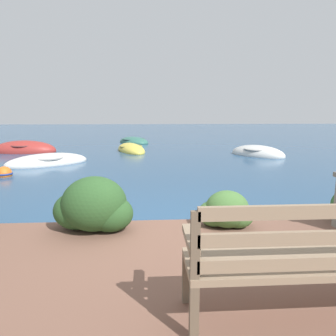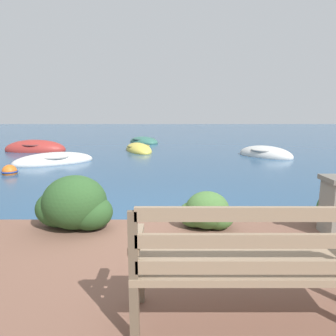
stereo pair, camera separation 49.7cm
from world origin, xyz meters
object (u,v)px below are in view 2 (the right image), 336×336
Objects in this scene: rowboat_nearest at (53,161)px; mooring_buoy at (9,172)px; rowboat_outer at (138,150)px; rowboat_mid at (265,155)px; park_bench at (253,261)px; rowboat_distant at (143,142)px; rowboat_far at (35,150)px.

rowboat_nearest reaches higher than mooring_buoy.
rowboat_outer is (2.60, 3.19, -0.00)m from rowboat_nearest.
rowboat_nearest is at bearing 60.86° from rowboat_mid.
park_bench is at bearing -9.47° from rowboat_outer.
rowboat_distant is at bearing 36.97° from rowboat_nearest.
rowboat_distant is at bearing 70.73° from mooring_buoy.
rowboat_far is (-6.49, 11.32, -0.63)m from park_bench.
rowboat_nearest is 2.00m from mooring_buoy.
rowboat_outer is at bearing 18.17° from rowboat_nearest.
rowboat_far is at bearing 40.71° from rowboat_mid.
mooring_buoy is at bearing -137.99° from rowboat_nearest.
rowboat_mid is 0.90× the size of rowboat_far.
rowboat_distant is (-1.97, 15.08, -0.65)m from park_bench.
mooring_buoy is at bearing -72.28° from rowboat_far.
rowboat_mid is 0.97× the size of rowboat_distant.
rowboat_outer is at bearing 94.47° from park_bench.
rowboat_nearest is 1.06× the size of rowboat_far.
rowboat_nearest is (-4.51, 8.24, -0.65)m from park_bench.
rowboat_nearest is at bearing -58.08° from rowboat_outer.
rowboat_outer is (4.59, 0.12, -0.02)m from rowboat_far.
mooring_buoy is at bearing -50.35° from rowboat_outer.
rowboat_outer is 1.11× the size of rowboat_distant.
rowboat_outer is at bearing 58.59° from mooring_buoy.
rowboat_far is (-1.99, 3.07, 0.02)m from rowboat_nearest.
rowboat_far is at bearing -107.43° from rowboat_outer.
rowboat_nearest is at bearing 74.70° from mooring_buoy.
rowboat_outer is (-1.91, 11.44, -0.65)m from park_bench.
park_bench is 3.83× the size of mooring_buoy.
rowboat_far is 6.20× the size of mooring_buoy.
park_bench is 0.58× the size of rowboat_nearest.
park_bench reaches higher than rowboat_nearest.
park_bench is at bearing 152.55° from rowboat_distant.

